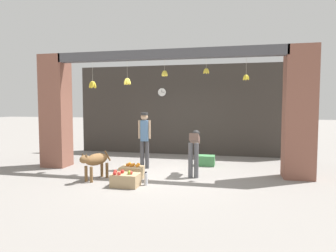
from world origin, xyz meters
name	(u,v)px	position (x,y,z in m)	size (l,w,h in m)	color
ground_plane	(164,174)	(0.00, 0.00, 0.00)	(60.00, 60.00, 0.00)	gray
shop_back_wall	(184,110)	(0.00, 3.13, 1.57)	(7.77, 0.12, 3.15)	#38332D
shop_pillar_left	(56,111)	(-3.24, 0.30, 1.57)	(0.70, 0.60, 3.15)	brown
shop_pillar_right	(299,113)	(3.24, 0.30, 1.57)	(0.70, 0.60, 3.15)	brown
storefront_awning	(164,56)	(-0.03, 0.12, 3.00)	(5.87, 0.26, 0.96)	#4C4C51
dog	(95,161)	(-1.44, -0.93, 0.46)	(0.47, 0.97, 0.68)	brown
shopkeeper	(144,136)	(-0.69, 0.55, 0.90)	(0.34, 0.26, 1.55)	#424247
worker_stooping	(194,146)	(0.77, 0.02, 0.74)	(0.26, 0.84, 1.10)	#56565B
fruit_crate_oranges	(132,172)	(-0.63, -0.66, 0.16)	(0.52, 0.41, 0.37)	tan
fruit_crate_apples	(126,180)	(-0.55, -1.30, 0.15)	(0.58, 0.42, 0.35)	tan
produce_box_green	(206,161)	(0.94, 1.29, 0.15)	(0.51, 0.37, 0.30)	#42844C
water_bottle	(146,179)	(-0.15, -1.11, 0.14)	(0.08, 0.08, 0.30)	silver
wall_clock	(162,92)	(-0.80, 3.05, 2.20)	(0.30, 0.03, 0.30)	black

